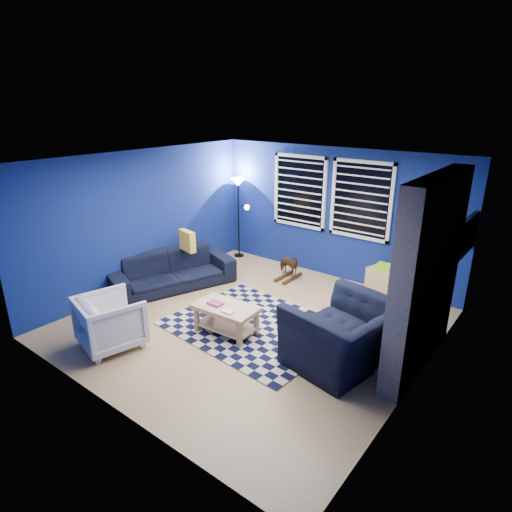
{
  "coord_description": "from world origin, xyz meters",
  "views": [
    {
      "loc": [
        3.68,
        -4.65,
        3.27
      ],
      "look_at": [
        -0.16,
        0.3,
        1.0
      ],
      "focal_mm": 30.0,
      "sensor_mm": 36.0,
      "label": 1
    }
  ],
  "objects_px": {
    "armchair_bent": "(111,322)",
    "rocking_horse": "(288,265)",
    "tv": "(466,236)",
    "cabinet": "(385,282)",
    "sofa": "(171,270)",
    "armchair_big": "(343,335)",
    "coffee_table": "(226,314)",
    "floor_lamp": "(239,193)"
  },
  "relations": [
    {
      "from": "armchair_bent",
      "to": "rocking_horse",
      "type": "xyz_separation_m",
      "value": [
        0.62,
        3.54,
        -0.09
      ]
    },
    {
      "from": "tv",
      "to": "cabinet",
      "type": "bearing_deg",
      "value": 168.42
    },
    {
      "from": "tv",
      "to": "sofa",
      "type": "bearing_deg",
      "value": -157.92
    },
    {
      "from": "armchair_big",
      "to": "coffee_table",
      "type": "bearing_deg",
      "value": -68.34
    },
    {
      "from": "tv",
      "to": "rocking_horse",
      "type": "height_order",
      "value": "tv"
    },
    {
      "from": "armchair_big",
      "to": "tv",
      "type": "bearing_deg",
      "value": 169.12
    },
    {
      "from": "armchair_big",
      "to": "floor_lamp",
      "type": "distance_m",
      "value": 4.54
    },
    {
      "from": "armchair_bent",
      "to": "armchair_big",
      "type": "bearing_deg",
      "value": -136.1
    },
    {
      "from": "tv",
      "to": "cabinet",
      "type": "relative_size",
      "value": 1.47
    },
    {
      "from": "tv",
      "to": "armchair_bent",
      "type": "height_order",
      "value": "tv"
    },
    {
      "from": "sofa",
      "to": "floor_lamp",
      "type": "relative_size",
      "value": 1.31
    },
    {
      "from": "sofa",
      "to": "coffee_table",
      "type": "relative_size",
      "value": 2.34
    },
    {
      "from": "tv",
      "to": "cabinet",
      "type": "xyz_separation_m",
      "value": [
        -1.22,
        0.25,
        -1.14
      ]
    },
    {
      "from": "tv",
      "to": "rocking_horse",
      "type": "distance_m",
      "value": 3.2
    },
    {
      "from": "coffee_table",
      "to": "cabinet",
      "type": "xyz_separation_m",
      "value": [
        1.34,
        2.72,
        -0.07
      ]
    },
    {
      "from": "sofa",
      "to": "rocking_horse",
      "type": "bearing_deg",
      "value": -22.1
    },
    {
      "from": "floor_lamp",
      "to": "armchair_bent",
      "type": "bearing_deg",
      "value": -76.38
    },
    {
      "from": "coffee_table",
      "to": "floor_lamp",
      "type": "height_order",
      "value": "floor_lamp"
    },
    {
      "from": "armchair_big",
      "to": "armchair_bent",
      "type": "bearing_deg",
      "value": -49.87
    },
    {
      "from": "tv",
      "to": "floor_lamp",
      "type": "distance_m",
      "value": 4.58
    },
    {
      "from": "coffee_table",
      "to": "armchair_bent",
      "type": "bearing_deg",
      "value": -130.35
    },
    {
      "from": "tv",
      "to": "rocking_horse",
      "type": "xyz_separation_m",
      "value": [
        -2.99,
        -0.17,
        -1.11
      ]
    },
    {
      "from": "floor_lamp",
      "to": "coffee_table",
      "type": "bearing_deg",
      "value": -53.53
    },
    {
      "from": "armchair_big",
      "to": "floor_lamp",
      "type": "bearing_deg",
      "value": -111.95
    },
    {
      "from": "coffee_table",
      "to": "floor_lamp",
      "type": "relative_size",
      "value": 0.56
    },
    {
      "from": "sofa",
      "to": "rocking_horse",
      "type": "height_order",
      "value": "sofa"
    },
    {
      "from": "armchair_bent",
      "to": "floor_lamp",
      "type": "distance_m",
      "value": 4.21
    },
    {
      "from": "cabinet",
      "to": "floor_lamp",
      "type": "distance_m",
      "value": 3.55
    },
    {
      "from": "tv",
      "to": "coffee_table",
      "type": "height_order",
      "value": "tv"
    },
    {
      "from": "sofa",
      "to": "cabinet",
      "type": "bearing_deg",
      "value": -37.48
    },
    {
      "from": "rocking_horse",
      "to": "cabinet",
      "type": "distance_m",
      "value": 1.82
    },
    {
      "from": "coffee_table",
      "to": "floor_lamp",
      "type": "bearing_deg",
      "value": 126.47
    },
    {
      "from": "floor_lamp",
      "to": "armchair_big",
      "type": "bearing_deg",
      "value": -32.5
    },
    {
      "from": "sofa",
      "to": "cabinet",
      "type": "xyz_separation_m",
      "value": [
        3.27,
        2.07,
        -0.08
      ]
    },
    {
      "from": "tv",
      "to": "cabinet",
      "type": "distance_m",
      "value": 1.69
    },
    {
      "from": "armchair_big",
      "to": "cabinet",
      "type": "xyz_separation_m",
      "value": [
        -0.38,
        2.39,
        -0.18
      ]
    },
    {
      "from": "tv",
      "to": "coffee_table",
      "type": "distance_m",
      "value": 3.72
    },
    {
      "from": "rocking_horse",
      "to": "armchair_big",
      "type": "bearing_deg",
      "value": -123.39
    },
    {
      "from": "armchair_bent",
      "to": "floor_lamp",
      "type": "height_order",
      "value": "floor_lamp"
    },
    {
      "from": "tv",
      "to": "coffee_table",
      "type": "relative_size",
      "value": 1.03
    },
    {
      "from": "floor_lamp",
      "to": "rocking_horse",
      "type": "bearing_deg",
      "value": -14.92
    },
    {
      "from": "armchair_bent",
      "to": "cabinet",
      "type": "relative_size",
      "value": 1.21
    }
  ]
}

